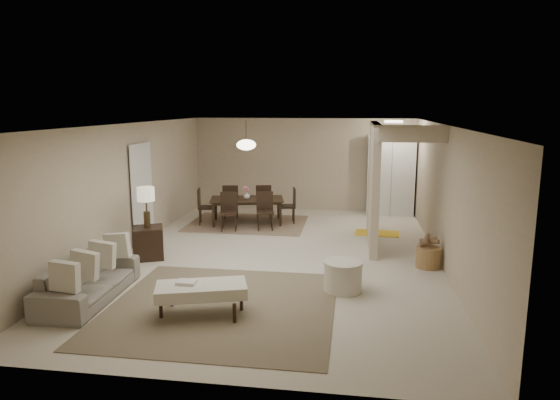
% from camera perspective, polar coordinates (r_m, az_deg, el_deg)
% --- Properties ---
extents(floor, '(9.00, 9.00, 0.00)m').
position_cam_1_polar(floor, '(9.61, -0.23, -6.44)').
color(floor, beige).
rests_on(floor, ground).
extents(ceiling, '(9.00, 9.00, 0.00)m').
position_cam_1_polar(ceiling, '(9.18, -0.24, 8.63)').
color(ceiling, white).
rests_on(ceiling, back_wall).
extents(back_wall, '(6.00, 0.00, 6.00)m').
position_cam_1_polar(back_wall, '(13.74, 2.63, 4.10)').
color(back_wall, '#BAA68D').
rests_on(back_wall, floor).
extents(left_wall, '(0.00, 9.00, 9.00)m').
position_cam_1_polar(left_wall, '(10.21, -17.13, 1.31)').
color(left_wall, '#BAA68D').
rests_on(left_wall, floor).
extents(right_wall, '(0.00, 9.00, 9.00)m').
position_cam_1_polar(right_wall, '(9.35, 18.26, 0.41)').
color(right_wall, '#BAA68D').
rests_on(right_wall, floor).
extents(partition, '(0.15, 2.50, 2.50)m').
position_cam_1_polar(partition, '(10.45, 10.63, 1.82)').
color(partition, '#BAA68D').
rests_on(partition, floor).
extents(doorway, '(0.04, 0.90, 2.04)m').
position_cam_1_polar(doorway, '(10.77, -15.55, 0.63)').
color(doorway, black).
rests_on(doorway, floor).
extents(pantry_cabinet, '(1.20, 0.55, 2.10)m').
position_cam_1_polar(pantry_cabinet, '(13.38, 12.54, 2.81)').
color(pantry_cabinet, silver).
rests_on(pantry_cabinet, floor).
extents(flush_light, '(0.44, 0.44, 0.05)m').
position_cam_1_polar(flush_light, '(12.31, 12.87, 8.72)').
color(flush_light, white).
rests_on(flush_light, ceiling).
extents(living_rug, '(3.20, 3.20, 0.01)m').
position_cam_1_polar(living_rug, '(7.36, -6.66, -12.00)').
color(living_rug, brown).
rests_on(living_rug, floor).
extents(sofa, '(2.01, 0.84, 0.58)m').
position_cam_1_polar(sofa, '(8.00, -21.00, -8.59)').
color(sofa, gray).
rests_on(sofa, floor).
extents(ottoman_bench, '(1.34, 0.90, 0.44)m').
position_cam_1_polar(ottoman_bench, '(7.01, -8.97, -10.17)').
color(ottoman_bench, white).
rests_on(ottoman_bench, living_rug).
extents(side_table, '(0.71, 0.71, 0.60)m').
position_cam_1_polar(side_table, '(9.74, -14.82, -4.74)').
color(side_table, black).
rests_on(side_table, floor).
extents(table_lamp, '(0.32, 0.32, 0.76)m').
position_cam_1_polar(table_lamp, '(9.55, -15.07, 0.25)').
color(table_lamp, '#43331D').
rests_on(table_lamp, side_table).
extents(round_pouf, '(0.61, 0.61, 0.47)m').
position_cam_1_polar(round_pouf, '(7.87, 7.20, -8.67)').
color(round_pouf, white).
rests_on(round_pouf, floor).
extents(wicker_basket, '(0.45, 0.45, 0.37)m').
position_cam_1_polar(wicker_basket, '(9.30, 16.61, -6.30)').
color(wicker_basket, olive).
rests_on(wicker_basket, floor).
extents(dining_rug, '(2.80, 2.10, 0.01)m').
position_cam_1_polar(dining_rug, '(12.21, -3.77, -2.68)').
color(dining_rug, '#866D53').
rests_on(dining_rug, floor).
extents(dining_table, '(1.91, 1.32, 0.61)m').
position_cam_1_polar(dining_table, '(12.15, -3.78, -1.30)').
color(dining_table, black).
rests_on(dining_table, dining_rug).
extents(dining_chairs, '(2.37, 1.91, 0.87)m').
position_cam_1_polar(dining_chairs, '(12.12, -3.79, -0.70)').
color(dining_chairs, black).
rests_on(dining_chairs, dining_rug).
extents(vase, '(0.19, 0.19, 0.16)m').
position_cam_1_polar(vase, '(12.07, -3.81, 0.51)').
color(vase, white).
rests_on(vase, dining_table).
extents(yellow_mat, '(1.01, 0.66, 0.01)m').
position_cam_1_polar(yellow_mat, '(11.48, 11.03, -3.74)').
color(yellow_mat, yellow).
rests_on(yellow_mat, floor).
extents(pendant_light, '(0.46, 0.46, 0.71)m').
position_cam_1_polar(pendant_light, '(11.91, -3.88, 6.31)').
color(pendant_light, '#43331D').
rests_on(pendant_light, ceiling).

